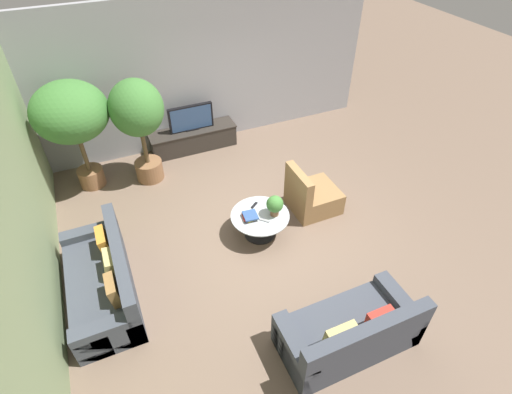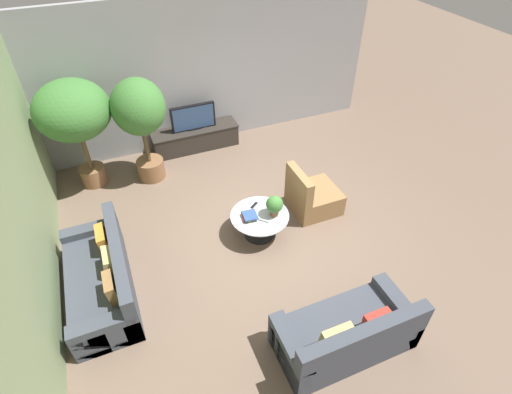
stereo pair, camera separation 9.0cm
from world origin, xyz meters
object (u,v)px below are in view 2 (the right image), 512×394
at_px(coffee_table, 260,221).
at_px(potted_palm_tall, 73,114).
at_px(media_console, 195,138).
at_px(potted_palm_corner, 140,114).
at_px(couch_by_wall, 103,279).
at_px(armchair_wicker, 312,197).
at_px(couch_near_entry, 346,334).
at_px(potted_plant_tabletop, 275,205).
at_px(television, 193,117).

distance_m(coffee_table, potted_palm_tall, 3.64).
bearing_deg(coffee_table, media_console, 94.82).
bearing_deg(potted_palm_tall, coffee_table, -46.22).
bearing_deg(potted_palm_corner, potted_palm_tall, 167.42).
xyz_separation_m(couch_by_wall, armchair_wicker, (3.56, 0.47, -0.02)).
distance_m(media_console, couch_by_wall, 3.88).
bearing_deg(potted_palm_tall, couch_near_entry, -61.44).
bearing_deg(couch_by_wall, potted_plant_tabletop, 93.60).
bearing_deg(coffee_table, couch_by_wall, -174.35).
height_order(television, potted_palm_corner, potted_palm_corner).
bearing_deg(potted_palm_tall, television, 11.56).
height_order(television, armchair_wicker, television).
height_order(coffee_table, armchair_wicker, armchair_wicker).
bearing_deg(potted_plant_tabletop, potted_palm_corner, 123.70).
distance_m(media_console, potted_plant_tabletop, 3.06).
distance_m(armchair_wicker, potted_palm_tall, 4.31).
height_order(television, coffee_table, television).
height_order(couch_by_wall, couch_near_entry, same).
distance_m(couch_near_entry, armchair_wicker, 2.64).
relative_size(couch_by_wall, couch_near_entry, 1.14).
bearing_deg(television, media_console, 90.00).
distance_m(television, potted_plant_tabletop, 3.03).
relative_size(television, couch_near_entry, 0.54).
xyz_separation_m(armchair_wicker, potted_palm_tall, (-3.46, 2.26, 1.21)).
distance_m(television, couch_near_entry, 5.23).
bearing_deg(media_console, couch_near_entry, -85.03).
xyz_separation_m(couch_by_wall, potted_palm_tall, (0.10, 2.73, 1.19)).
bearing_deg(couch_by_wall, media_console, 144.78).
distance_m(media_console, potted_palm_corner, 1.70).
relative_size(media_console, potted_palm_tall, 0.88).
relative_size(couch_by_wall, armchair_wicker, 2.26).
bearing_deg(armchair_wicker, potted_palm_corner, 49.99).
height_order(coffee_table, couch_by_wall, couch_by_wall).
bearing_deg(armchair_wicker, media_console, 26.21).
bearing_deg(media_console, couch_by_wall, -125.22).
bearing_deg(television, couch_near_entry, -85.03).
bearing_deg(potted_plant_tabletop, armchair_wicker, 19.16).
distance_m(couch_by_wall, potted_palm_tall, 2.98).
relative_size(media_console, potted_plant_tabletop, 5.10).
relative_size(television, potted_palm_tall, 0.45).
height_order(coffee_table, potted_palm_tall, potted_palm_tall).
height_order(television, potted_palm_tall, potted_palm_tall).
distance_m(couch_near_entry, potted_plant_tabletop, 2.22).
height_order(couch_by_wall, potted_palm_tall, potted_palm_tall).
xyz_separation_m(media_console, couch_near_entry, (0.45, -5.19, 0.04)).
xyz_separation_m(television, coffee_table, (0.25, -2.92, -0.44)).
height_order(potted_palm_tall, potted_plant_tabletop, potted_palm_tall).
distance_m(coffee_table, potted_palm_corner, 2.83).
distance_m(television, couch_by_wall, 3.90).
distance_m(coffee_table, couch_by_wall, 2.49).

